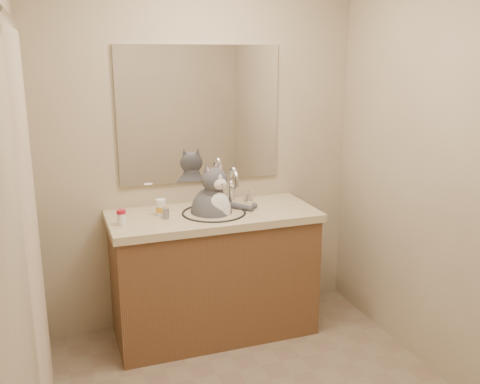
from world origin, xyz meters
The scene contains 8 objects.
room centered at (0.00, 0.00, 1.20)m, with size 2.22×2.52×2.42m.
vanity centered at (0.00, 0.96, 0.44)m, with size 1.34×0.59×1.12m.
mirror centered at (0.00, 1.24, 1.45)m, with size 1.10×0.02×0.90m, color white.
shower_curtain centered at (-1.05, 0.10, 1.03)m, with size 0.02×1.30×1.93m.
cat centered at (0.00, 0.96, 0.86)m, with size 0.44×0.36×0.54m.
pill_bottle_redcap centered at (-0.59, 0.90, 0.90)m, with size 0.06×0.06×0.09m.
pill_bottle_orange centered at (-0.33, 1.01, 0.90)m, with size 0.08×0.08×0.11m.
grey_canister centered at (-0.31, 0.93, 0.88)m, with size 0.04×0.04×0.06m.
Camera 1 is at (-0.94, -2.20, 1.85)m, focal length 40.00 mm.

